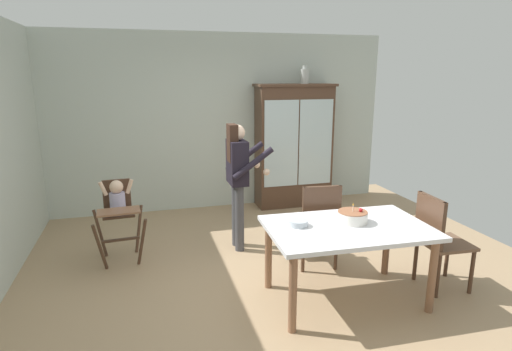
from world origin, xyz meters
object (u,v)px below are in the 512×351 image
at_px(ceramic_vase, 305,76).
at_px(adult_person, 238,171).
at_px(dining_table, 347,235).
at_px(dining_chair_far_side, 318,220).
at_px(birthday_cake, 353,217).
at_px(serving_bowl, 298,223).
at_px(china_cabinet, 294,145).
at_px(high_chair_with_toddler, 118,206).
at_px(dining_chair_right_end, 437,236).

distance_m(ceramic_vase, adult_person, 2.33).
relative_size(dining_table, dining_chair_far_side, 1.58).
relative_size(birthday_cake, dining_chair_far_side, 0.29).
bearing_deg(serving_bowl, adult_person, 100.87).
bearing_deg(dining_table, china_cabinet, 79.09).
xyz_separation_m(adult_person, birthday_cake, (0.78, -1.37, -0.17)).
distance_m(adult_person, dining_table, 1.64).
bearing_deg(birthday_cake, high_chair_with_toddler, 147.38).
bearing_deg(dining_table, serving_bowl, 164.26).
height_order(china_cabinet, birthday_cake, china_cabinet).
distance_m(adult_person, serving_bowl, 1.37).
bearing_deg(high_chair_with_toddler, ceramic_vase, 23.64).
distance_m(china_cabinet, adult_person, 1.95).
bearing_deg(high_chair_with_toddler, dining_chair_far_side, -24.34).
xyz_separation_m(china_cabinet, adult_person, (-1.26, -1.48, -0.01)).
relative_size(ceramic_vase, birthday_cake, 0.96).
bearing_deg(birthday_cake, adult_person, 119.58).
bearing_deg(dining_chair_far_side, adult_person, -40.35).
height_order(adult_person, dining_chair_right_end, adult_person).
bearing_deg(birthday_cake, dining_chair_far_side, 96.17).
relative_size(ceramic_vase, serving_bowl, 1.50).
relative_size(china_cabinet, dining_table, 1.28).
height_order(china_cabinet, high_chair_with_toddler, china_cabinet).
relative_size(ceramic_vase, dining_chair_right_end, 0.28).
distance_m(serving_bowl, dining_chair_right_end, 1.42).
relative_size(high_chair_with_toddler, dining_table, 0.63).
bearing_deg(adult_person, serving_bowl, -169.30).
height_order(birthday_cake, serving_bowl, birthday_cake).
xyz_separation_m(dining_table, serving_bowl, (-0.44, 0.12, 0.12)).
xyz_separation_m(china_cabinet, dining_chair_far_side, (-0.55, -2.24, -0.42)).
xyz_separation_m(ceramic_vase, adult_person, (-1.42, -1.49, -1.09)).
bearing_deg(china_cabinet, birthday_cake, -99.55).
distance_m(china_cabinet, high_chair_with_toddler, 3.04).
relative_size(adult_person, dining_chair_far_side, 1.59).
xyz_separation_m(ceramic_vase, serving_bowl, (-1.16, -2.82, -1.29)).
height_order(ceramic_vase, dining_chair_right_end, ceramic_vase).
relative_size(adult_person, birthday_cake, 5.47).
height_order(ceramic_vase, high_chair_with_toddler, ceramic_vase).
xyz_separation_m(ceramic_vase, birthday_cake, (-0.64, -2.86, -1.27)).
bearing_deg(ceramic_vase, china_cabinet, -178.63).
height_order(adult_person, birthday_cake, adult_person).
bearing_deg(adult_person, dining_chair_far_side, -136.99).
bearing_deg(dining_chair_far_side, birthday_cake, 102.64).
relative_size(adult_person, dining_chair_right_end, 1.59).
bearing_deg(dining_chair_far_side, china_cabinet, -97.23).
height_order(birthday_cake, dining_chair_right_end, dining_chair_right_end).
distance_m(adult_person, dining_chair_right_end, 2.26).
relative_size(serving_bowl, dining_chair_right_end, 0.19).
bearing_deg(dining_chair_far_side, ceramic_vase, -100.92).
bearing_deg(high_chair_with_toddler, dining_table, -39.32).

